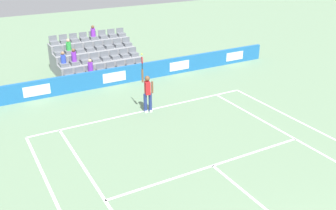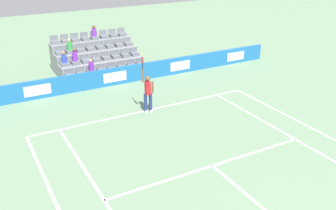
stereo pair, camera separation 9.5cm
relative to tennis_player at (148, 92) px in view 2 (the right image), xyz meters
The scene contains 9 objects.
line_baseline 1.00m from the tennis_player, 67.00° to the right, with size 10.97×0.10×0.01m, color white.
line_service 5.46m from the tennis_player, 89.47° to the left, with size 8.23×0.10×0.01m, color white.
line_singles_sideline_left 7.23m from the tennis_player, 54.46° to the left, with size 0.10×11.89×0.01m, color white.
line_singles_sideline_right 7.18m from the tennis_player, 124.90° to the left, with size 0.10×11.89×0.01m, color white.
line_doubles_sideline_right 8.03m from the tennis_player, 133.00° to the left, with size 0.10×11.89×0.01m, color white.
line_centre_mark 0.99m from the tennis_player, 18.07° to the right, with size 0.10×0.20×0.01m, color white.
sponsor_barrier 4.17m from the tennis_player, 89.32° to the right, with size 20.92×0.22×0.97m.
tennis_player is the anchor object (origin of this frame).
stadium_stand 7.08m from the tennis_player, 89.50° to the right, with size 4.96×3.80×2.57m.
Camera 2 is at (7.08, 3.16, 7.57)m, focal length 40.99 mm.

